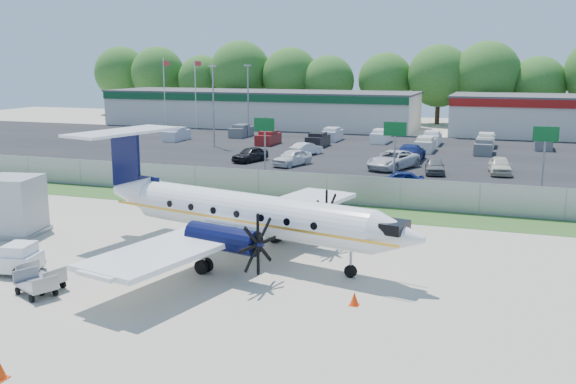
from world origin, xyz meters
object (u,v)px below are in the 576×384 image
(pushback_tug, at_px, (12,259))
(baggage_cart_far, at_px, (36,285))
(aircraft, at_px, (244,213))
(baggage_cart_near, at_px, (42,278))
(service_container, at_px, (13,208))

(pushback_tug, height_order, baggage_cart_far, pushback_tug)
(aircraft, distance_m, baggage_cart_far, 10.00)
(baggage_cart_near, bearing_deg, service_container, 137.86)
(baggage_cart_far, xyz_separation_m, service_container, (-7.77, 7.47, 1.07))
(aircraft, distance_m, service_container, 13.83)
(aircraft, xyz_separation_m, baggage_cart_near, (-6.35, -7.05, -1.77))
(baggage_cart_near, bearing_deg, aircraft, 47.98)
(pushback_tug, xyz_separation_m, baggage_cart_near, (2.64, -1.22, -0.20))
(pushback_tug, bearing_deg, baggage_cart_far, -33.24)
(pushback_tug, distance_m, service_container, 7.38)
(pushback_tug, height_order, service_container, service_container)
(pushback_tug, relative_size, baggage_cart_near, 1.33)
(pushback_tug, distance_m, baggage_cart_near, 2.92)
(service_container, bearing_deg, baggage_cart_near, -42.14)
(baggage_cart_far, bearing_deg, pushback_tug, 146.76)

